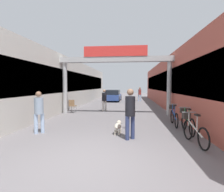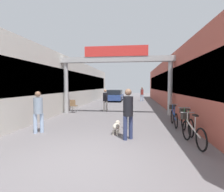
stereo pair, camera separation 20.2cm
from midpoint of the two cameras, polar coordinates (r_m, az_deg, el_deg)
ground_plane at (r=4.64m, az=-7.21°, el=-20.16°), size 80.00×80.00×0.00m
storefront_left at (r=16.32m, az=-14.83°, el=3.76°), size 3.00×26.00×3.94m
storefront_right at (r=15.63m, az=22.35°, el=3.64°), size 3.00×26.00×3.94m
arcade_sign_gateway at (r=11.21m, az=1.87°, el=9.58°), size 7.40×0.47×4.30m
pedestrian_with_dog at (r=6.00m, az=6.24°, el=-4.72°), size 0.48×0.48×1.75m
pedestrian_companion at (r=7.34m, az=-22.23°, el=-4.06°), size 0.48×0.48×1.63m
pedestrian_carrying_crate at (r=12.61m, az=-1.75°, el=-0.92°), size 0.48×0.48×1.57m
pedestrian_elderly_walking at (r=20.77m, az=10.04°, el=0.90°), size 0.39×0.36×1.65m
dog_on_leash at (r=6.81m, az=2.36°, el=-9.76°), size 0.31×0.67×0.48m
bicycle_silver_nearest at (r=6.21m, az=25.41°, el=-10.09°), size 0.46×1.68×0.98m
bicycle_green_second at (r=7.51m, az=23.81°, el=-7.72°), size 0.46×1.69×0.98m
bicycle_blue_third at (r=8.65m, az=20.12°, el=-6.18°), size 0.46×1.69×0.98m
bollard_post_metal at (r=7.42m, az=6.00°, el=-7.19°), size 0.10×0.10×0.95m
cafe_chair_wood_nearer at (r=12.12m, az=-12.07°, el=-2.84°), size 0.44×0.44×0.89m
parked_car_blue at (r=20.77m, az=1.27°, el=0.13°), size 1.86×4.04×1.33m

